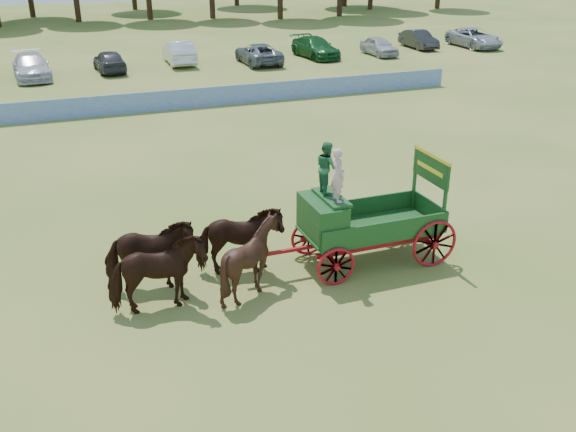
{
  "coord_description": "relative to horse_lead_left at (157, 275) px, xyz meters",
  "views": [
    {
      "loc": [
        -10.7,
        -15.52,
        8.59
      ],
      "look_at": [
        -4.88,
        -0.07,
        1.3
      ],
      "focal_mm": 40.0,
      "sensor_mm": 36.0,
      "label": 1
    }
  ],
  "objects": [
    {
      "name": "horse_wheel_left",
      "position": [
        2.4,
        0.0,
        0.0
      ],
      "size": [
        2.05,
        1.88,
        1.99
      ],
      "primitive_type": "imported",
      "rotation": [
        0.0,
        0.0,
        1.41
      ],
      "color": "black",
      "rests_on": "ground"
    },
    {
      "name": "farm_dray",
      "position": [
        5.39,
        0.57,
        0.56
      ],
      "size": [
        6.0,
        2.0,
        3.6
      ],
      "color": "#A81013",
      "rests_on": "ground"
    },
    {
      "name": "ground",
      "position": [
        8.86,
        1.62,
        -0.99
      ],
      "size": [
        160.0,
        160.0,
        0.0
      ],
      "primitive_type": "plane",
      "color": "olive",
      "rests_on": "ground"
    },
    {
      "name": "horse_lead_right",
      "position": [
        0.0,
        1.1,
        0.0
      ],
      "size": [
        2.51,
        1.49,
        1.99
      ],
      "primitive_type": "imported",
      "rotation": [
        0.0,
        0.0,
        1.38
      ],
      "color": "black",
      "rests_on": "ground"
    },
    {
      "name": "horse_wheel_right",
      "position": [
        2.4,
        1.1,
        0.0
      ],
      "size": [
        2.52,
        1.5,
        1.99
      ],
      "primitive_type": "imported",
      "rotation": [
        0.0,
        0.0,
        1.38
      ],
      "color": "black",
      "rests_on": "ground"
    },
    {
      "name": "horse_lead_left",
      "position": [
        0.0,
        0.0,
        0.0
      ],
      "size": [
        2.37,
        1.11,
        1.99
      ],
      "primitive_type": "imported",
      "rotation": [
        0.0,
        0.0,
        1.59
      ],
      "color": "black",
      "rests_on": "ground"
    },
    {
      "name": "sponsor_banner",
      "position": [
        7.86,
        19.62,
        -0.47
      ],
      "size": [
        26.0,
        0.08,
        1.05
      ],
      "primitive_type": "cube",
      "color": "#1C3E97",
      "rests_on": "ground"
    },
    {
      "name": "parked_cars",
      "position": [
        7.73,
        31.5,
        -0.25
      ],
      "size": [
        51.15,
        7.0,
        1.64
      ],
      "color": "silver",
      "rests_on": "ground"
    }
  ]
}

